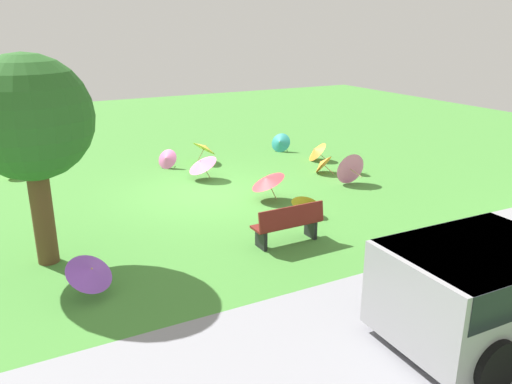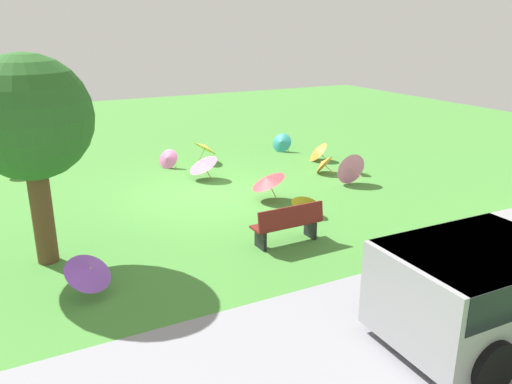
{
  "view_description": "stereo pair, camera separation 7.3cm",
  "coord_description": "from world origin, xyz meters",
  "px_view_note": "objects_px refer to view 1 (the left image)",
  "views": [
    {
      "loc": [
        5.26,
        12.81,
        4.61
      ],
      "look_at": [
        -0.43,
        2.09,
        0.6
      ],
      "focal_mm": 35.99,
      "sensor_mm": 36.0,
      "label": 1
    },
    {
      "loc": [
        5.2,
        12.84,
        4.61
      ],
      "look_at": [
        -0.43,
        2.09,
        0.6
      ],
      "focal_mm": 35.99,
      "sensor_mm": 36.0,
      "label": 2
    }
  ],
  "objects_px": {
    "parasol_yellow_0": "(205,147)",
    "parasol_pink_1": "(348,168)",
    "parasol_purple_0": "(90,271)",
    "parasol_pink_0": "(202,163)",
    "parasol_orange_3": "(322,163)",
    "parasol_orange_1": "(316,151)",
    "parasol_orange_0": "(305,202)",
    "van_dark": "(512,275)",
    "parasol_yellow_1": "(12,169)",
    "parasol_teal_0": "(280,142)",
    "park_bench": "(288,224)",
    "parasol_orange_2": "(352,164)",
    "parasol_pink_2": "(167,159)",
    "parasol_red_0": "(267,180)",
    "shade_tree": "(30,120)"
  },
  "relations": [
    {
      "from": "parasol_orange_1",
      "to": "park_bench",
      "type": "bearing_deg",
      "value": 51.03
    },
    {
      "from": "parasol_orange_2",
      "to": "parasol_yellow_1",
      "type": "distance_m",
      "value": 10.67
    },
    {
      "from": "van_dark",
      "to": "parasol_yellow_0",
      "type": "bearing_deg",
      "value": -88.55
    },
    {
      "from": "parasol_orange_0",
      "to": "parasol_orange_2",
      "type": "relative_size",
      "value": 1.33
    },
    {
      "from": "parasol_purple_0",
      "to": "parasol_yellow_1",
      "type": "height_order",
      "value": "parasol_purple_0"
    },
    {
      "from": "parasol_orange_1",
      "to": "parasol_purple_0",
      "type": "distance_m",
      "value": 10.73
    },
    {
      "from": "shade_tree",
      "to": "parasol_orange_2",
      "type": "xyz_separation_m",
      "value": [
        -9.45,
        -2.28,
        -2.59
      ]
    },
    {
      "from": "van_dark",
      "to": "parasol_orange_1",
      "type": "relative_size",
      "value": 4.73
    },
    {
      "from": "parasol_orange_0",
      "to": "parasol_yellow_1",
      "type": "xyz_separation_m",
      "value": [
        6.32,
        -6.92,
        -0.01
      ]
    },
    {
      "from": "van_dark",
      "to": "parasol_orange_3",
      "type": "bearing_deg",
      "value": -106.18
    },
    {
      "from": "parasol_pink_0",
      "to": "parasol_pink_1",
      "type": "height_order",
      "value": "parasol_pink_1"
    },
    {
      "from": "parasol_yellow_0",
      "to": "parasol_pink_0",
      "type": "bearing_deg",
      "value": 64.65
    },
    {
      "from": "parasol_teal_0",
      "to": "parasol_yellow_0",
      "type": "relative_size",
      "value": 0.9
    },
    {
      "from": "parasol_orange_3",
      "to": "parasol_pink_2",
      "type": "height_order",
      "value": "parasol_orange_3"
    },
    {
      "from": "parasol_orange_1",
      "to": "parasol_red_0",
      "type": "distance_m",
      "value": 4.64
    },
    {
      "from": "parasol_pink_0",
      "to": "parasol_orange_3",
      "type": "bearing_deg",
      "value": 162.91
    },
    {
      "from": "parasol_orange_2",
      "to": "parasol_orange_3",
      "type": "xyz_separation_m",
      "value": [
        0.82,
        -0.47,
        0.02
      ]
    },
    {
      "from": "van_dark",
      "to": "parasol_red_0",
      "type": "bearing_deg",
      "value": -87.07
    },
    {
      "from": "shade_tree",
      "to": "parasol_orange_0",
      "type": "relative_size",
      "value": 4.77
    },
    {
      "from": "parasol_purple_0",
      "to": "parasol_yellow_0",
      "type": "bearing_deg",
      "value": -124.79
    },
    {
      "from": "park_bench",
      "to": "parasol_orange_3",
      "type": "relative_size",
      "value": 1.8
    },
    {
      "from": "parasol_red_0",
      "to": "parasol_pink_1",
      "type": "relative_size",
      "value": 1.18
    },
    {
      "from": "parasol_pink_2",
      "to": "parasol_orange_2",
      "type": "bearing_deg",
      "value": 146.26
    },
    {
      "from": "parasol_pink_1",
      "to": "parasol_pink_2",
      "type": "bearing_deg",
      "value": -44.28
    },
    {
      "from": "parasol_orange_1",
      "to": "parasol_yellow_1",
      "type": "height_order",
      "value": "parasol_orange_1"
    },
    {
      "from": "parasol_purple_0",
      "to": "parasol_pink_1",
      "type": "bearing_deg",
      "value": -157.59
    },
    {
      "from": "park_bench",
      "to": "parasol_pink_2",
      "type": "height_order",
      "value": "park_bench"
    },
    {
      "from": "parasol_orange_1",
      "to": "parasol_pink_2",
      "type": "xyz_separation_m",
      "value": [
        4.95,
        -1.48,
        -0.03
      ]
    },
    {
      "from": "shade_tree",
      "to": "parasol_pink_0",
      "type": "xyz_separation_m",
      "value": [
        -4.93,
        -3.88,
        -2.37
      ]
    },
    {
      "from": "van_dark",
      "to": "parasol_yellow_1",
      "type": "relative_size",
      "value": 7.01
    },
    {
      "from": "parasol_pink_0",
      "to": "parasol_pink_1",
      "type": "bearing_deg",
      "value": 147.22
    },
    {
      "from": "parasol_red_0",
      "to": "parasol_teal_0",
      "type": "height_order",
      "value": "parasol_red_0"
    },
    {
      "from": "parasol_orange_0",
      "to": "parasol_orange_1",
      "type": "bearing_deg",
      "value": -127.14
    },
    {
      "from": "parasol_purple_0",
      "to": "parasol_yellow_1",
      "type": "xyz_separation_m",
      "value": [
        0.7,
        -8.71,
        -0.22
      ]
    },
    {
      "from": "park_bench",
      "to": "parasol_orange_2",
      "type": "xyz_separation_m",
      "value": [
        -4.69,
        -3.79,
        -0.16
      ]
    },
    {
      "from": "parasol_yellow_0",
      "to": "parasol_pink_1",
      "type": "xyz_separation_m",
      "value": [
        -2.85,
        4.3,
        -0.05
      ]
    },
    {
      "from": "parasol_red_0",
      "to": "parasol_orange_2",
      "type": "bearing_deg",
      "value": -164.32
    },
    {
      "from": "parasol_teal_0",
      "to": "van_dark",
      "type": "bearing_deg",
      "value": 76.65
    },
    {
      "from": "park_bench",
      "to": "parasol_pink_0",
      "type": "distance_m",
      "value": 5.4
    },
    {
      "from": "parasol_pink_1",
      "to": "parasol_purple_0",
      "type": "bearing_deg",
      "value": 22.41
    },
    {
      "from": "parasol_orange_1",
      "to": "parasol_pink_1",
      "type": "relative_size",
      "value": 1.01
    },
    {
      "from": "parasol_orange_2",
      "to": "parasol_yellow_0",
      "type": "distance_m",
      "value": 5.04
    },
    {
      "from": "van_dark",
      "to": "parasol_teal_0",
      "type": "relative_size",
      "value": 5.32
    },
    {
      "from": "parasol_orange_1",
      "to": "parasol_yellow_0",
      "type": "distance_m",
      "value": 3.87
    },
    {
      "from": "shade_tree",
      "to": "parasol_teal_0",
      "type": "relative_size",
      "value": 4.73
    },
    {
      "from": "parasol_orange_2",
      "to": "parasol_pink_1",
      "type": "xyz_separation_m",
      "value": [
        0.77,
        0.8,
        0.18
      ]
    },
    {
      "from": "parasol_orange_0",
      "to": "parasol_orange_2",
      "type": "distance_m",
      "value": 4.1
    },
    {
      "from": "shade_tree",
      "to": "parasol_orange_2",
      "type": "distance_m",
      "value": 10.06
    },
    {
      "from": "parasol_orange_2",
      "to": "parasol_yellow_1",
      "type": "height_order",
      "value": "parasol_orange_2"
    },
    {
      "from": "parasol_orange_0",
      "to": "parasol_orange_1",
      "type": "height_order",
      "value": "parasol_orange_1"
    }
  ]
}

